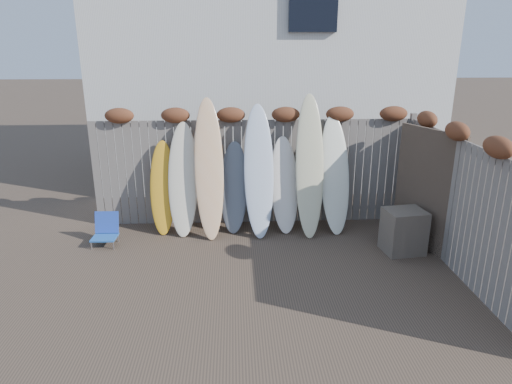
{
  "coord_description": "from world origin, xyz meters",
  "views": [
    {
      "loc": [
        -0.35,
        -5.94,
        3.35
      ],
      "look_at": [
        0.0,
        1.2,
        1.0
      ],
      "focal_mm": 32.0,
      "sensor_mm": 36.0,
      "label": 1
    }
  ],
  "objects_px": {
    "wooden_crate": "(404,231)",
    "lattice_panel": "(427,190)",
    "beach_chair": "(106,230)",
    "surfboard_0": "(163,188)"
  },
  "relations": [
    {
      "from": "lattice_panel",
      "to": "surfboard_0",
      "type": "height_order",
      "value": "lattice_panel"
    },
    {
      "from": "wooden_crate",
      "to": "surfboard_0",
      "type": "height_order",
      "value": "surfboard_0"
    },
    {
      "from": "beach_chair",
      "to": "lattice_panel",
      "type": "relative_size",
      "value": 0.27
    },
    {
      "from": "wooden_crate",
      "to": "lattice_panel",
      "type": "relative_size",
      "value": 0.36
    },
    {
      "from": "beach_chair",
      "to": "lattice_panel",
      "type": "bearing_deg",
      "value": -4.32
    },
    {
      "from": "beach_chair",
      "to": "wooden_crate",
      "type": "height_order",
      "value": "wooden_crate"
    },
    {
      "from": "lattice_panel",
      "to": "surfboard_0",
      "type": "distance_m",
      "value": 4.59
    },
    {
      "from": "wooden_crate",
      "to": "lattice_panel",
      "type": "bearing_deg",
      "value": 23.15
    },
    {
      "from": "beach_chair",
      "to": "surfboard_0",
      "type": "distance_m",
      "value": 1.23
    },
    {
      "from": "beach_chair",
      "to": "lattice_panel",
      "type": "distance_m",
      "value": 5.49
    }
  ]
}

